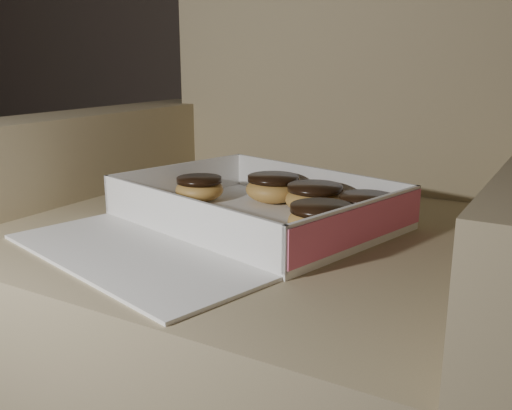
{
  "coord_description": "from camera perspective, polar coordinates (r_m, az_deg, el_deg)",
  "views": [
    {
      "loc": [
        1.4,
        0.14,
        0.71
      ],
      "look_at": [
        0.96,
        0.89,
        0.48
      ],
      "focal_mm": 40.0,
      "sensor_mm": 36.0,
      "label": 1
    }
  ],
  "objects": [
    {
      "name": "armchair",
      "position": [
        1.01,
        2.83,
        -8.17
      ],
      "size": [
        0.97,
        0.82,
        1.01
      ],
      "color": "#8A7858",
      "rests_on": "floor"
    },
    {
      "name": "bakery_box",
      "position": [
        0.87,
        -1.83,
        -1.45
      ],
      "size": [
        0.51,
        0.55,
        0.07
      ],
      "rotation": [
        0.0,
        0.0,
        -0.26
      ],
      "color": "white",
      "rests_on": "armchair"
    },
    {
      "name": "donut_a",
      "position": [
        0.92,
        5.89,
        0.69
      ],
      "size": [
        0.1,
        0.1,
        0.05
      ],
      "color": "gold",
      "rests_on": "bakery_box"
    },
    {
      "name": "donut_b",
      "position": [
        1.01,
        -5.68,
        1.69
      ],
      "size": [
        0.08,
        0.08,
        0.04
      ],
      "color": "gold",
      "rests_on": "bakery_box"
    },
    {
      "name": "donut_c",
      "position": [
        0.88,
        11.03,
        -0.35
      ],
      "size": [
        0.09,
        0.09,
        0.04
      ],
      "color": "gold",
      "rests_on": "bakery_box"
    },
    {
      "name": "donut_d",
      "position": [
        0.99,
        1.71,
        1.73
      ],
      "size": [
        0.1,
        0.1,
        0.05
      ],
      "color": "gold",
      "rests_on": "bakery_box"
    },
    {
      "name": "donut_e",
      "position": [
        0.8,
        6.53,
        -1.48
      ],
      "size": [
        0.09,
        0.09,
        0.05
      ],
      "color": "gold",
      "rests_on": "bakery_box"
    },
    {
      "name": "crumb_a",
      "position": [
        0.9,
        -10.61,
        -1.37
      ],
      "size": [
        0.01,
        0.01,
        0.0
      ],
      "primitive_type": "ellipsoid",
      "color": "black",
      "rests_on": "bakery_box"
    },
    {
      "name": "crumb_b",
      "position": [
        0.81,
        -1.71,
        -3.04
      ],
      "size": [
        0.01,
        0.01,
        0.0
      ],
      "primitive_type": "ellipsoid",
      "color": "black",
      "rests_on": "bakery_box"
    },
    {
      "name": "crumb_c",
      "position": [
        0.96,
        -7.69,
        -0.24
      ],
      "size": [
        0.01,
        0.01,
        0.0
      ],
      "primitive_type": "ellipsoid",
      "color": "black",
      "rests_on": "bakery_box"
    }
  ]
}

